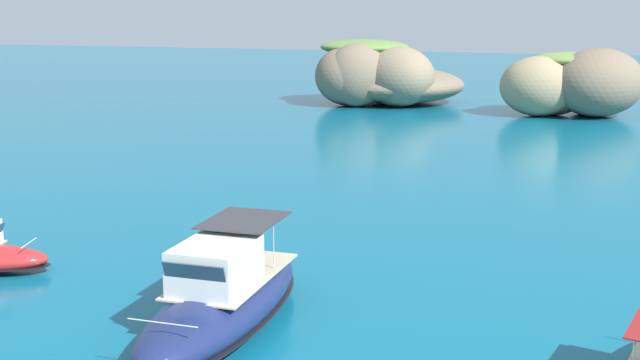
{
  "coord_description": "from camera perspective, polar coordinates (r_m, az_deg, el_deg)",
  "views": [
    {
      "loc": [
        10.64,
        -11.94,
        10.12
      ],
      "look_at": [
        -1.59,
        19.74,
        2.95
      ],
      "focal_mm": 44.38,
      "sensor_mm": 36.0,
      "label": 1
    }
  ],
  "objects": [
    {
      "name": "motorboat_navy",
      "position": [
        26.02,
        -7.02,
        -8.6
      ],
      "size": [
        3.79,
        10.64,
        3.27
      ],
      "color": "navy",
      "rests_on": "ground"
    },
    {
      "name": "islet_large",
      "position": [
        90.47,
        4.31,
        7.37
      ],
      "size": [
        16.42,
        18.86,
        7.26
      ],
      "color": "#756651",
      "rests_on": "ground"
    },
    {
      "name": "islet_small",
      "position": [
        84.27,
        18.2,
        6.63
      ],
      "size": [
        16.21,
        13.15,
        6.8
      ],
      "color": "#756651",
      "rests_on": "ground"
    }
  ]
}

